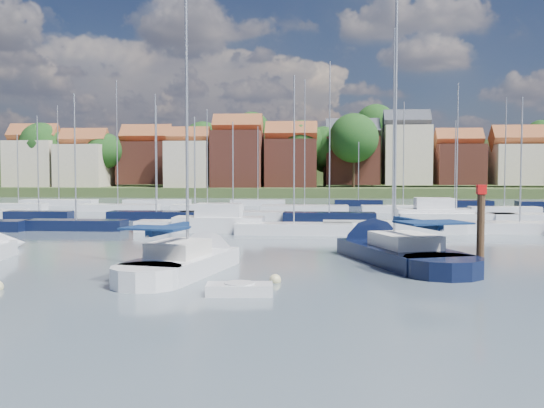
{
  "coord_description": "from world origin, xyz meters",
  "views": [
    {
      "loc": [
        2.58,
        -26.91,
        4.68
      ],
      "look_at": [
        -0.66,
        14.0,
        2.53
      ],
      "focal_mm": 40.0,
      "sensor_mm": 36.0,
      "label": 1
    }
  ],
  "objects": [
    {
      "name": "tender",
      "position": [
        -0.47,
        -4.15,
        0.21
      ],
      "size": [
        2.64,
        1.42,
        0.55
      ],
      "rotation": [
        0.0,
        0.0,
        0.1
      ],
      "color": "silver",
      "rests_on": "ground"
    },
    {
      "name": "sailboat_centre",
      "position": [
        -3.46,
        1.89,
        0.36
      ],
      "size": [
        5.25,
        11.56,
        15.23
      ],
      "rotation": [
        0.0,
        0.0,
        1.36
      ],
      "color": "silver",
      "rests_on": "ground"
    },
    {
      "name": "buoy_d",
      "position": [
        0.7,
        -1.45,
        0.0
      ],
      "size": [
        0.51,
        0.51,
        0.51
      ],
      "primitive_type": "sphere",
      "color": "beige",
      "rests_on": "ground"
    },
    {
      "name": "buoy_c",
      "position": [
        -4.43,
        -1.96,
        0.0
      ],
      "size": [
        0.49,
        0.49,
        0.49
      ],
      "primitive_type": "sphere",
      "color": "#D85914",
      "rests_on": "ground"
    },
    {
      "name": "timber_piling",
      "position": [
        10.1,
        2.02,
        1.07
      ],
      "size": [
        0.4,
        0.4,
        6.35
      ],
      "color": "#4C331E",
      "rests_on": "ground"
    },
    {
      "name": "buoy_e",
      "position": [
        6.58,
        6.65,
        0.0
      ],
      "size": [
        0.41,
        0.41,
        0.41
      ],
      "primitive_type": "sphere",
      "color": "#D85914",
      "rests_on": "ground"
    },
    {
      "name": "ground",
      "position": [
        0.0,
        40.0,
        0.0
      ],
      "size": [
        260.0,
        260.0,
        0.0
      ],
      "primitive_type": "plane",
      "color": "#495964",
      "rests_on": "ground"
    },
    {
      "name": "sailboat_navy",
      "position": [
        6.09,
        6.74,
        0.34
      ],
      "size": [
        7.93,
        14.18,
        18.94
      ],
      "rotation": [
        0.0,
        0.0,
        1.9
      ],
      "color": "black",
      "rests_on": "ground"
    },
    {
      "name": "far_shore_town",
      "position": [
        2.23,
        132.67,
        4.61
      ],
      "size": [
        212.46,
        90.0,
        22.27
      ],
      "color": "#394824",
      "rests_on": "ground"
    },
    {
      "name": "marina_field",
      "position": [
        1.91,
        35.15,
        0.43
      ],
      "size": [
        79.62,
        41.41,
        15.93
      ],
      "color": "silver",
      "rests_on": "ground"
    }
  ]
}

